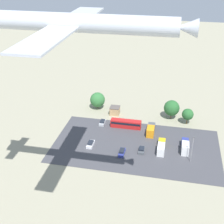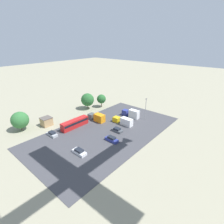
{
  "view_description": "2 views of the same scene",
  "coord_description": "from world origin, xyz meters",
  "px_view_note": "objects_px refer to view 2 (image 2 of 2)",
  "views": [
    {
      "loc": [
        -10.32,
        99.92,
        60.08
      ],
      "look_at": [
        4.55,
        29.22,
        21.81
      ],
      "focal_mm": 50.0,
      "sensor_mm": 36.0,
      "label": 1
    },
    {
      "loc": [
        41.1,
        49.49,
        30.82
      ],
      "look_at": [
        -3.35,
        11.17,
        6.55
      ],
      "focal_mm": 28.0,
      "sensor_mm": 36.0,
      "label": 2
    }
  ],
  "objects_px": {
    "parked_car_0": "(52,134)",
    "parked_car_2": "(117,130)",
    "parked_truck_0": "(132,114)",
    "parked_car_3": "(112,139)",
    "parked_car_1": "(79,152)",
    "parked_truck_1": "(124,121)",
    "bus": "(75,123)",
    "shed_building": "(46,122)",
    "parked_truck_2": "(97,117)"
  },
  "relations": [
    {
      "from": "bus",
      "to": "parked_car_3",
      "type": "xyz_separation_m",
      "value": [
        -1.55,
        17.07,
        -0.97
      ]
    },
    {
      "from": "bus",
      "to": "parked_truck_2",
      "type": "relative_size",
      "value": 1.43
    },
    {
      "from": "bus",
      "to": "parked_car_1",
      "type": "xyz_separation_m",
      "value": [
        9.78,
        14.42,
        -1.04
      ]
    },
    {
      "from": "parked_car_3",
      "to": "parked_truck_2",
      "type": "relative_size",
      "value": 0.59
    },
    {
      "from": "parked_car_1",
      "to": "parked_truck_0",
      "type": "xyz_separation_m",
      "value": [
        -31.51,
        -3.5,
        0.98
      ]
    },
    {
      "from": "parked_car_0",
      "to": "parked_truck_1",
      "type": "height_order",
      "value": "parked_truck_1"
    },
    {
      "from": "shed_building",
      "to": "bus",
      "type": "xyz_separation_m",
      "value": [
        -6.17,
        9.59,
        0.08
      ]
    },
    {
      "from": "bus",
      "to": "parked_car_0",
      "type": "height_order",
      "value": "bus"
    },
    {
      "from": "parked_car_1",
      "to": "parked_car_2",
      "type": "relative_size",
      "value": 1.11
    },
    {
      "from": "bus",
      "to": "parked_car_1",
      "type": "distance_m",
      "value": 17.45
    },
    {
      "from": "parked_truck_0",
      "to": "parked_car_0",
      "type": "bearing_deg",
      "value": 159.16
    },
    {
      "from": "parked_car_2",
      "to": "parked_truck_2",
      "type": "height_order",
      "value": "parked_truck_2"
    },
    {
      "from": "parked_car_0",
      "to": "parked_truck_0",
      "type": "xyz_separation_m",
      "value": [
        -30.97,
        11.79,
        0.98
      ]
    },
    {
      "from": "parked_car_2",
      "to": "parked_truck_1",
      "type": "bearing_deg",
      "value": 15.72
    },
    {
      "from": "shed_building",
      "to": "parked_truck_0",
      "type": "xyz_separation_m",
      "value": [
        -27.9,
        20.5,
        0.03
      ]
    },
    {
      "from": "parked_car_0",
      "to": "parked_car_3",
      "type": "height_order",
      "value": "parked_car_3"
    },
    {
      "from": "parked_truck_1",
      "to": "bus",
      "type": "bearing_deg",
      "value": 138.1
    },
    {
      "from": "shed_building",
      "to": "parked_car_3",
      "type": "height_order",
      "value": "shed_building"
    },
    {
      "from": "parked_car_2",
      "to": "parked_car_3",
      "type": "xyz_separation_m",
      "value": [
        6.17,
        2.76,
        0.08
      ]
    },
    {
      "from": "parked_truck_2",
      "to": "shed_building",
      "type": "bearing_deg",
      "value": 142.68
    },
    {
      "from": "parked_car_3",
      "to": "parked_truck_1",
      "type": "distance_m",
      "value": 13.25
    },
    {
      "from": "parked_truck_0",
      "to": "parked_car_1",
      "type": "bearing_deg",
      "value": -173.66
    },
    {
      "from": "parked_car_0",
      "to": "parked_truck_0",
      "type": "relative_size",
      "value": 0.55
    },
    {
      "from": "bus",
      "to": "parked_truck_0",
      "type": "relative_size",
      "value": 1.44
    },
    {
      "from": "parked_car_0",
      "to": "parked_car_3",
      "type": "xyz_separation_m",
      "value": [
        -10.8,
        17.95,
        0.07
      ]
    },
    {
      "from": "bus",
      "to": "parked_car_3",
      "type": "height_order",
      "value": "bus"
    },
    {
      "from": "parked_car_2",
      "to": "parked_truck_1",
      "type": "xyz_separation_m",
      "value": [
        -6.27,
        -1.76,
        0.73
      ]
    },
    {
      "from": "parked_car_2",
      "to": "parked_truck_0",
      "type": "distance_m",
      "value": 14.45
    },
    {
      "from": "parked_car_1",
      "to": "parked_car_2",
      "type": "bearing_deg",
      "value": 0.32
    },
    {
      "from": "parked_car_0",
      "to": "parked_truck_0",
      "type": "distance_m",
      "value": 33.15
    },
    {
      "from": "shed_building",
      "to": "bus",
      "type": "distance_m",
      "value": 11.4
    },
    {
      "from": "shed_building",
      "to": "parked_car_2",
      "type": "distance_m",
      "value": 27.67
    },
    {
      "from": "parked_car_2",
      "to": "parked_truck_0",
      "type": "relative_size",
      "value": 0.53
    },
    {
      "from": "parked_car_1",
      "to": "parked_car_0",
      "type": "bearing_deg",
      "value": 87.99
    },
    {
      "from": "parked_car_2",
      "to": "parked_truck_2",
      "type": "bearing_deg",
      "value": 81.39
    },
    {
      "from": "bus",
      "to": "parked_car_3",
      "type": "bearing_deg",
      "value": 5.19
    },
    {
      "from": "parked_car_0",
      "to": "parked_truck_1",
      "type": "relative_size",
      "value": 0.5
    },
    {
      "from": "shed_building",
      "to": "parked_truck_1",
      "type": "distance_m",
      "value": 29.95
    },
    {
      "from": "parked_car_0",
      "to": "parked_car_1",
      "type": "bearing_deg",
      "value": -92.01
    },
    {
      "from": "parked_car_0",
      "to": "parked_car_2",
      "type": "height_order",
      "value": "parked_car_0"
    },
    {
      "from": "shed_building",
      "to": "parked_car_0",
      "type": "bearing_deg",
      "value": 70.58
    },
    {
      "from": "parked_car_1",
      "to": "parked_truck_0",
      "type": "height_order",
      "value": "parked_truck_0"
    },
    {
      "from": "parked_car_3",
      "to": "parked_truck_2",
      "type": "bearing_deg",
      "value": -118.5
    },
    {
      "from": "parked_car_3",
      "to": "bus",
      "type": "bearing_deg",
      "value": -84.81
    },
    {
      "from": "parked_car_0",
      "to": "parked_car_1",
      "type": "height_order",
      "value": "parked_car_1"
    },
    {
      "from": "bus",
      "to": "parked_truck_0",
      "type": "xyz_separation_m",
      "value": [
        -21.73,
        10.91,
        -0.05
      ]
    },
    {
      "from": "bus",
      "to": "parked_truck_0",
      "type": "height_order",
      "value": "parked_truck_0"
    },
    {
      "from": "parked_car_0",
      "to": "parked_car_2",
      "type": "bearing_deg",
      "value": -41.84
    },
    {
      "from": "parked_car_0",
      "to": "parked_car_2",
      "type": "relative_size",
      "value": 1.04
    },
    {
      "from": "parked_truck_0",
      "to": "parked_truck_1",
      "type": "distance_m",
      "value": 7.91
    }
  ]
}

